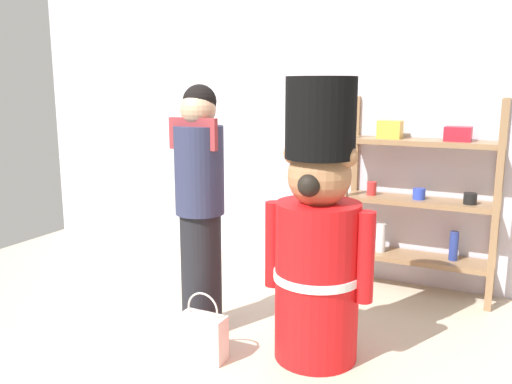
{
  "coord_description": "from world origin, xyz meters",
  "views": [
    {
      "loc": [
        1.47,
        -2.28,
        1.65
      ],
      "look_at": [
        0.04,
        0.62,
        1.0
      ],
      "focal_mm": 37.5,
      "sensor_mm": 36.0,
      "label": 1
    }
  ],
  "objects_px": {
    "person_shopper": "(200,205)",
    "merchandise_shelf": "(419,195)",
    "teddy_bear_guard": "(318,236)",
    "shopping_bag": "(203,336)"
  },
  "relations": [
    {
      "from": "merchandise_shelf",
      "to": "teddy_bear_guard",
      "type": "height_order",
      "value": "teddy_bear_guard"
    },
    {
      "from": "person_shopper",
      "to": "shopping_bag",
      "type": "distance_m",
      "value": 0.83
    },
    {
      "from": "merchandise_shelf",
      "to": "person_shopper",
      "type": "height_order",
      "value": "person_shopper"
    },
    {
      "from": "merchandise_shelf",
      "to": "teddy_bear_guard",
      "type": "xyz_separation_m",
      "value": [
        -0.35,
        -1.36,
        -0.03
      ]
    },
    {
      "from": "person_shopper",
      "to": "merchandise_shelf",
      "type": "bearing_deg",
      "value": 49.24
    },
    {
      "from": "teddy_bear_guard",
      "to": "person_shopper",
      "type": "distance_m",
      "value": 0.83
    },
    {
      "from": "teddy_bear_guard",
      "to": "merchandise_shelf",
      "type": "bearing_deg",
      "value": 75.59
    },
    {
      "from": "person_shopper",
      "to": "shopping_bag",
      "type": "bearing_deg",
      "value": -57.23
    },
    {
      "from": "teddy_bear_guard",
      "to": "person_shopper",
      "type": "bearing_deg",
      "value": 179.65
    },
    {
      "from": "merchandise_shelf",
      "to": "shopping_bag",
      "type": "height_order",
      "value": "merchandise_shelf"
    }
  ]
}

